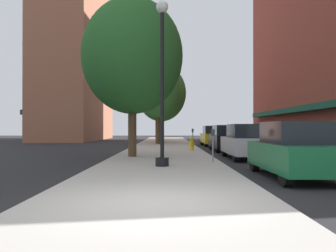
# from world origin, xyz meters

# --- Properties ---
(ground_plane) EXTENTS (90.00, 90.00, 0.00)m
(ground_plane) POSITION_xyz_m (4.00, 18.00, 0.00)
(ground_plane) COLOR #232326
(sidewalk_slab) EXTENTS (4.80, 50.00, 0.12)m
(sidewalk_slab) POSITION_xyz_m (0.00, 19.00, 0.06)
(sidewalk_slab) COLOR #B7B2A8
(sidewalk_slab) RESTS_ON ground
(building_far_background) EXTENTS (6.80, 18.00, 19.49)m
(building_far_background) POSITION_xyz_m (-11.01, 37.00, 9.72)
(building_far_background) COLOR #9E6047
(building_far_background) RESTS_ON ground
(lamppost) EXTENTS (0.48, 0.48, 5.90)m
(lamppost) POSITION_xyz_m (0.05, 6.12, 3.20)
(lamppost) COLOR black
(lamppost) RESTS_ON sidewalk_slab
(fire_hydrant) EXTENTS (0.33, 0.26, 0.79)m
(fire_hydrant) POSITION_xyz_m (1.71, 14.98, 0.52)
(fire_hydrant) COLOR gold
(fire_hydrant) RESTS_ON sidewalk_slab
(parking_meter_near) EXTENTS (0.14, 0.09, 1.31)m
(parking_meter_near) POSITION_xyz_m (2.05, 19.05, 0.95)
(parking_meter_near) COLOR slate
(parking_meter_near) RESTS_ON sidewalk_slab
(parking_meter_far) EXTENTS (0.14, 0.09, 1.31)m
(parking_meter_far) POSITION_xyz_m (2.05, 7.58, 0.95)
(parking_meter_far) COLOR slate
(parking_meter_far) RESTS_ON sidewalk_slab
(tree_near) EXTENTS (3.84, 3.84, 6.67)m
(tree_near) POSITION_xyz_m (-0.62, 23.85, 4.55)
(tree_near) COLOR #4C3823
(tree_near) RESTS_ON sidewalk_slab
(tree_mid) EXTENTS (4.81, 4.81, 7.56)m
(tree_mid) POSITION_xyz_m (-1.44, 10.36, 4.90)
(tree_mid) COLOR #4C3823
(tree_mid) RESTS_ON sidewalk_slab
(tree_far) EXTENTS (4.97, 4.97, 7.73)m
(tree_far) POSITION_xyz_m (-0.41, 28.89, 4.98)
(tree_far) COLOR #422D1E
(tree_far) RESTS_ON sidewalk_slab
(car_green) EXTENTS (1.80, 4.30, 1.66)m
(car_green) POSITION_xyz_m (4.00, 3.96, 0.81)
(car_green) COLOR black
(car_green) RESTS_ON ground
(car_silver) EXTENTS (1.80, 4.30, 1.66)m
(car_silver) POSITION_xyz_m (4.00, 10.38, 0.81)
(car_silver) COLOR black
(car_silver) RESTS_ON ground
(car_black) EXTENTS (1.80, 4.30, 1.66)m
(car_black) POSITION_xyz_m (4.00, 16.07, 0.81)
(car_black) COLOR black
(car_black) RESTS_ON ground
(car_yellow) EXTENTS (1.80, 4.30, 1.66)m
(car_yellow) POSITION_xyz_m (4.00, 22.57, 0.81)
(car_yellow) COLOR black
(car_yellow) RESTS_ON ground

